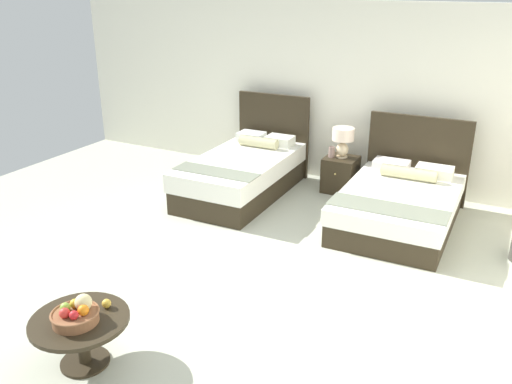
{
  "coord_description": "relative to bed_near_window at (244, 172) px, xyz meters",
  "views": [
    {
      "loc": [
        2.47,
        -4.31,
        2.94
      ],
      "look_at": [
        -0.14,
        0.61,
        0.73
      ],
      "focal_mm": 37.9,
      "sensor_mm": 36.0,
      "label": 1
    }
  ],
  "objects": [
    {
      "name": "ground_plane",
      "position": [
        1.14,
        -2.12,
        -0.33
      ],
      "size": [
        9.84,
        10.34,
        0.02
      ],
      "primitive_type": "cube",
      "color": "#B5B8A3"
    },
    {
      "name": "bed_near_corner",
      "position": [
        2.27,
        0.01,
        -0.04
      ],
      "size": [
        1.41,
        2.06,
        1.21
      ],
      "color": "#2D2517",
      "rests_on": "ground"
    },
    {
      "name": "table_lamp",
      "position": [
        1.21,
        0.77,
        0.48
      ],
      "size": [
        0.32,
        0.32,
        0.44
      ],
      "color": "beige",
      "rests_on": "nightstand"
    },
    {
      "name": "fruit_bowl",
      "position": [
        0.7,
        -3.94,
        0.18
      ],
      "size": [
        0.38,
        0.38,
        0.21
      ],
      "color": "brown",
      "rests_on": "coffee_table"
    },
    {
      "name": "wall_back",
      "position": [
        1.14,
        1.26,
        1.01
      ],
      "size": [
        9.84,
        0.12,
        2.66
      ],
      "primitive_type": "cube",
      "color": "white",
      "rests_on": "ground"
    },
    {
      "name": "nightstand",
      "position": [
        1.21,
        0.75,
        -0.07
      ],
      "size": [
        0.46,
        0.47,
        0.52
      ],
      "color": "#2D2517",
      "rests_on": "ground"
    },
    {
      "name": "loose_apple",
      "position": [
        0.77,
        -3.68,
        0.15
      ],
      "size": [
        0.08,
        0.08,
        0.08
      ],
      "color": "gold",
      "rests_on": "coffee_table"
    },
    {
      "name": "bed_near_window",
      "position": [
        0.0,
        0.0,
        0.0
      ],
      "size": [
        1.21,
        2.23,
        1.28
      ],
      "color": "#2D2517",
      "rests_on": "ground"
    },
    {
      "name": "vase",
      "position": [
        1.07,
        0.71,
        0.27
      ],
      "size": [
        0.09,
        0.09,
        0.15
      ],
      "color": "gray",
      "rests_on": "nightstand"
    },
    {
      "name": "coffee_table",
      "position": [
        0.68,
        -3.9,
        0.01
      ],
      "size": [
        0.79,
        0.79,
        0.43
      ],
      "color": "#2D2517",
      "rests_on": "ground"
    }
  ]
}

